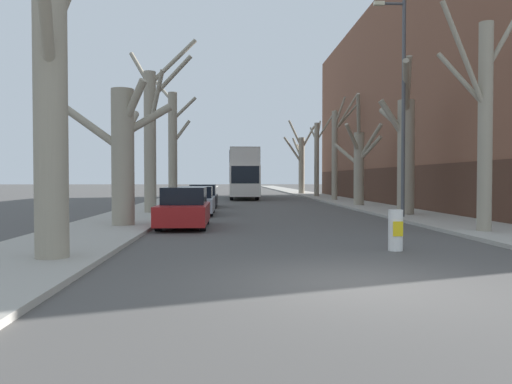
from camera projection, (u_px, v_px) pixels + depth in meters
The scene contains 20 objects.
ground_plane at pixel (359, 284), 8.36m from camera, with size 300.00×300.00×0.00m, color #4C4947.
sidewalk_left at pixel (192, 193), 57.92m from camera, with size 3.33×120.00×0.12m, color #A39E93.
sidewalk_right at pixel (303, 193), 58.61m from camera, with size 3.33×120.00×0.12m, color #A39E93.
building_facade_right at pixel (445, 102), 35.35m from camera, with size 10.08×41.03×14.51m.
street_tree_left_0 at pixel (54, 92), 10.54m from camera, with size 1.95×3.81×7.92m.
street_tree_left_1 at pixel (122, 150), 17.83m from camera, with size 4.36×2.77×5.24m.
street_tree_left_2 at pixel (152, 132), 24.41m from camera, with size 3.48×2.56×8.77m.
street_tree_left_3 at pixel (173, 145), 32.49m from camera, with size 3.24×2.11×8.70m.
street_tree_right_0 at pixel (485, 118), 15.69m from camera, with size 3.64×1.56×8.13m.
street_tree_right_1 at pixel (405, 148), 23.18m from camera, with size 1.74×4.67×7.25m.
street_tree_right_2 at pixel (359, 162), 31.28m from camera, with size 2.43×3.51×6.89m.
street_tree_right_3 at pixel (336, 150), 39.24m from camera, with size 2.16×2.21×8.43m.
street_tree_right_4 at pixel (317, 156), 47.45m from camera, with size 2.21×3.35×8.20m.
street_tree_right_5 at pixel (301, 161), 56.04m from camera, with size 3.65×2.19×8.35m.
double_decker_bus at pixel (243, 171), 44.67m from camera, with size 2.47×11.77×4.28m.
parked_car_0 at pixel (184, 209), 18.10m from camera, with size 1.73×4.04×1.46m.
parked_car_1 at pixel (196, 201), 24.74m from camera, with size 1.76×4.35×1.39m.
parked_car_2 at pixel (203, 197), 30.92m from camera, with size 1.75×4.05×1.41m.
lamp_post at pixel (402, 100), 21.48m from camera, with size 1.40×0.20×9.42m.
traffic_bollard at pixel (396, 230), 12.26m from camera, with size 0.35×0.37×1.01m.
Camera 1 is at (-2.16, -8.21, 1.77)m, focal length 35.00 mm.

